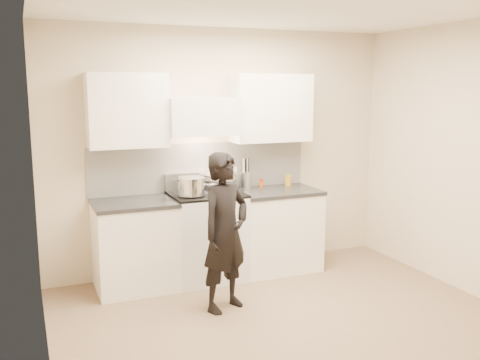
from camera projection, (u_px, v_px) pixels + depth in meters
name	position (u px, v px, depth m)	size (l,w,h in m)	color
ground_plane	(293.00, 326.00, 4.67)	(4.00, 4.00, 0.00)	#7D6249
room_shell	(270.00, 140.00, 4.71)	(4.04, 3.54, 2.70)	beige
stove	(207.00, 236.00, 5.77)	(0.76, 0.65, 0.96)	silver
counter_right	(276.00, 229.00, 6.08)	(0.92, 0.67, 0.92)	white
counter_left	(135.00, 245.00, 5.48)	(0.82, 0.67, 0.92)	white
wok	(219.00, 178.00, 5.87)	(0.42, 0.52, 0.34)	silver
stock_pot	(191.00, 186.00, 5.50)	(0.39, 0.29, 0.18)	silver
utensil_crock	(246.00, 179.00, 6.11)	(0.13, 0.13, 0.34)	silver
spice_jar	(261.00, 183.00, 6.17)	(0.04, 0.04, 0.09)	#E54C05
oil_glass	(288.00, 180.00, 6.22)	(0.08, 0.08, 0.13)	#AA841C
person	(225.00, 232.00, 4.92)	(0.54, 0.36, 1.48)	black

